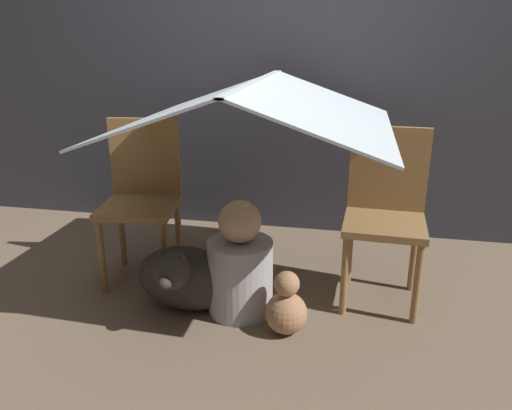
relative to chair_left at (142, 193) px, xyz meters
name	(u,v)px	position (x,y,z in m)	size (l,w,h in m)	color
ground_plane	(248,307)	(0.66, -0.27, -0.49)	(8.80, 8.80, 0.00)	#7A6651
wall_back	(285,45)	(0.66, 0.89, 0.76)	(7.00, 0.05, 2.50)	#3D3D47
chair_left	(142,193)	(0.00, 0.00, 0.00)	(0.44, 0.44, 0.88)	olive
chair_right	(385,209)	(1.31, 0.00, 0.00)	(0.41, 0.41, 0.88)	olive
sheet_canopy	(256,105)	(0.66, -0.07, 0.51)	(1.30, 1.33, 0.23)	silver
person_front	(240,267)	(0.62, -0.30, -0.24)	(0.32, 0.32, 0.58)	#B2B2B7
dog	(185,277)	(0.36, -0.37, -0.29)	(0.50, 0.41, 0.41)	#332D28
plush_toy	(286,308)	(0.87, -0.45, -0.36)	(0.20, 0.20, 0.31)	tan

